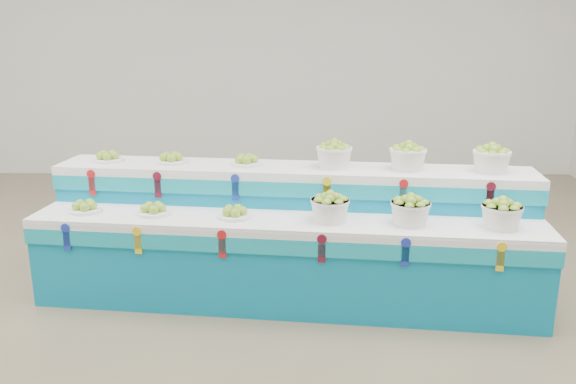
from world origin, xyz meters
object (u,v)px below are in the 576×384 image
object	(u,v)px
display_stand	(288,235)
basket_lower_left	(330,208)
plate_upper_mid	(171,157)
basket_upper_right	(491,159)

from	to	relation	value
display_stand	basket_lower_left	distance (m)	0.53
plate_upper_mid	basket_upper_right	world-z (taller)	basket_upper_right
display_stand	basket_lower_left	world-z (taller)	display_stand
display_stand	plate_upper_mid	distance (m)	1.19
basket_lower_left	plate_upper_mid	world-z (taller)	plate_upper_mid
basket_upper_right	plate_upper_mid	bearing A→B (deg)	173.38
display_stand	basket_upper_right	world-z (taller)	basket_upper_right
basket_lower_left	plate_upper_mid	size ratio (longest dim) A/B	1.14
display_stand	plate_upper_mid	size ratio (longest dim) A/B	15.42
display_stand	basket_upper_right	distance (m)	1.72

